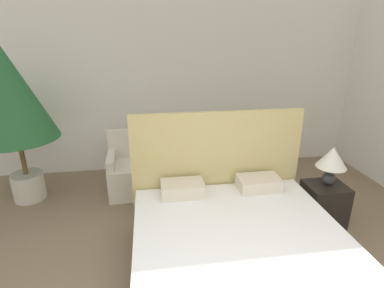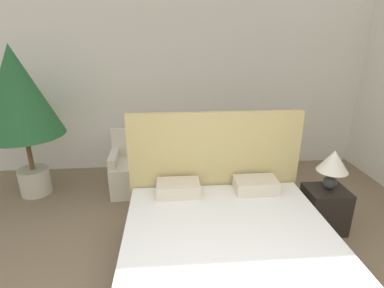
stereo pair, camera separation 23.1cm
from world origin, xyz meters
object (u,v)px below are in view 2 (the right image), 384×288
bed (229,254)px  armchair_near_window_right (212,169)px  nightstand (324,209)px  armchair_near_window_left (136,172)px  potted_palm (18,96)px  table_lamp (333,164)px

bed → armchair_near_window_right: 1.78m
bed → nightstand: bed is taller
nightstand → bed: bearing=-150.9°
armchair_near_window_left → nightstand: armchair_near_window_left is taller
armchair_near_window_left → armchair_near_window_right: size_ratio=1.00×
bed → potted_palm: bearing=143.0°
armchair_near_window_right → table_lamp: table_lamp is taller
armchair_near_window_right → potted_palm: bearing=-179.6°
bed → armchair_near_window_left: size_ratio=2.34×
armchair_near_window_right → table_lamp: size_ratio=1.89×
armchair_near_window_left → table_lamp: (2.22, -1.09, 0.53)m
nightstand → potted_palm: bearing=162.8°
bed → armchair_near_window_left: bearing=118.7°
bed → potted_palm: 3.16m
nightstand → table_lamp: (0.02, 0.02, 0.55)m
armchair_near_window_right → bed: bearing=-92.7°
nightstand → table_lamp: 0.55m
armchair_near_window_left → armchair_near_window_right: bearing=-2.1°
potted_palm → nightstand: (3.59, -1.11, -1.12)m
bed → nightstand: 1.40m
bed → table_lamp: bed is taller
armchair_near_window_left → potted_palm: 1.78m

